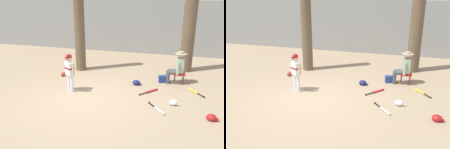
% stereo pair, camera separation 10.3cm
% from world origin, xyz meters
% --- Properties ---
extents(ground_plane, '(60.00, 60.00, 0.00)m').
position_xyz_m(ground_plane, '(0.00, 0.00, 0.00)').
color(ground_plane, '#9E8466').
extents(concrete_back_wall, '(18.00, 0.36, 2.78)m').
position_xyz_m(concrete_back_wall, '(0.00, 6.45, 1.39)').
color(concrete_back_wall, gray).
rests_on(concrete_back_wall, ground).
extents(tree_near_player, '(0.69, 0.69, 4.99)m').
position_xyz_m(tree_near_player, '(-1.33, 2.79, 2.14)').
color(tree_near_player, brown).
rests_on(tree_near_player, ground).
extents(tree_behind_spectator, '(0.87, 0.87, 4.16)m').
position_xyz_m(tree_behind_spectator, '(3.00, 3.83, 1.64)').
color(tree_behind_spectator, brown).
rests_on(tree_behind_spectator, ground).
extents(young_ballplayer, '(0.60, 0.37, 1.31)m').
position_xyz_m(young_ballplayer, '(-0.80, 0.51, 0.74)').
color(young_ballplayer, white).
rests_on(young_ballplayer, ground).
extents(folding_stool, '(0.44, 0.44, 0.41)m').
position_xyz_m(folding_stool, '(2.77, 2.23, 0.36)').
color(folding_stool, red).
rests_on(folding_stool, ground).
extents(seated_spectator, '(0.67, 0.54, 1.20)m').
position_xyz_m(seated_spectator, '(2.67, 2.22, 0.64)').
color(seated_spectator, '#47474C').
rests_on(seated_spectator, ground).
extents(handbag_beside_stool, '(0.38, 0.27, 0.26)m').
position_xyz_m(handbag_beside_stool, '(2.21, 2.18, 0.13)').
color(handbag_beside_stool, navy).
rests_on(handbag_beside_stool, ground).
extents(bat_aluminum_silver, '(0.56, 0.67, 0.07)m').
position_xyz_m(bat_aluminum_silver, '(2.26, -0.18, 0.03)').
color(bat_aluminum_silver, '#B7BCC6').
rests_on(bat_aluminum_silver, ground).
extents(bat_yellow_trainer, '(0.53, 0.67, 0.07)m').
position_xyz_m(bat_yellow_trainer, '(3.30, 1.48, 0.03)').
color(bat_yellow_trainer, yellow).
rests_on(bat_yellow_trainer, ground).
extents(bat_red_barrel, '(0.57, 0.66, 0.07)m').
position_xyz_m(bat_red_barrel, '(1.88, 1.12, 0.03)').
color(bat_red_barrel, red).
rests_on(bat_red_barrel, ground).
extents(batting_helmet_red, '(0.32, 0.25, 0.19)m').
position_xyz_m(batting_helmet_red, '(3.68, -0.35, 0.08)').
color(batting_helmet_red, '#A81919').
rests_on(batting_helmet_red, ground).
extents(batting_helmet_navy, '(0.32, 0.25, 0.19)m').
position_xyz_m(batting_helmet_navy, '(1.29, 1.66, 0.08)').
color(batting_helmet_navy, navy).
rests_on(batting_helmet_navy, ground).
extents(batting_helmet_white, '(0.31, 0.24, 0.18)m').
position_xyz_m(batting_helmet_white, '(2.66, 0.33, 0.08)').
color(batting_helmet_white, silver).
rests_on(batting_helmet_white, ground).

